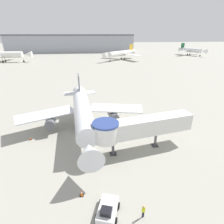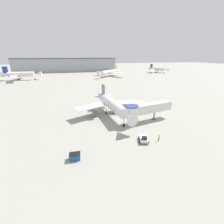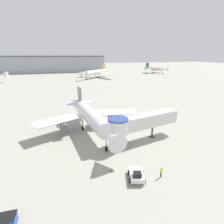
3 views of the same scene
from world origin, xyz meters
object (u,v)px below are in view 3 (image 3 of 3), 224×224
pushback_tug_white (136,175)px  jet_bridge (139,122)px  ground_crew_marshaller (161,171)px  traffic_cone_near_nose (112,169)px  background_jet_green_tail (155,69)px  traffic_cone_starboard_wing (132,128)px  main_airplane (90,116)px  traffic_cone_port_wing (48,141)px  background_jet_gold_tail (96,72)px  service_container_blue (5,222)px

pushback_tug_white → jet_bridge: bearing=80.0°
ground_crew_marshaller → pushback_tug_white: bearing=146.1°
traffic_cone_near_nose → background_jet_green_tail: (94.97, 142.15, 4.12)m
traffic_cone_starboard_wing → ground_crew_marshaller: ground_crew_marshaller is taller
main_airplane → ground_crew_marshaller: (6.68, -19.95, -3.00)m
jet_bridge → traffic_cone_port_wing: jet_bridge is taller
main_airplane → jet_bridge: bearing=-47.4°
background_jet_gold_tail → background_jet_green_tail: 71.99m
main_airplane → service_container_blue: 25.96m
traffic_cone_port_wing → background_jet_green_tail: size_ratio=0.02×
background_jet_gold_tail → service_container_blue: bearing=-60.4°
traffic_cone_port_wing → ground_crew_marshaller: bearing=-46.4°
pushback_tug_white → background_jet_gold_tail: 125.52m
jet_bridge → ground_crew_marshaller: size_ratio=9.88×
traffic_cone_starboard_wing → background_jet_gold_tail: 107.47m
ground_crew_marshaller → background_jet_gold_tail: bearing=59.1°
jet_bridge → pushback_tug_white: jet_bridge is taller
main_airplane → background_jet_gold_tail: 107.38m
background_jet_gold_tail → traffic_cone_near_nose: bearing=-55.0°
pushback_tug_white → traffic_cone_near_nose: pushback_tug_white is taller
main_airplane → background_jet_gold_tail: bearing=70.4°
ground_crew_marshaller → traffic_cone_near_nose: bearing=129.5°
service_container_blue → traffic_cone_port_wing: size_ratio=3.69×
pushback_tug_white → ground_crew_marshaller: 3.85m
traffic_cone_starboard_wing → traffic_cone_near_nose: bearing=-125.5°
jet_bridge → pushback_tug_white: size_ratio=4.55×
traffic_cone_near_nose → main_airplane: bearing=90.0°
background_jet_gold_tail → traffic_cone_port_wing: bearing=-61.5°
traffic_cone_starboard_wing → ground_crew_marshaller: bearing=-101.0°
jet_bridge → background_jet_gold_tail: bearing=70.9°
service_container_blue → main_airplane: bearing=57.3°
main_airplane → service_container_blue: bearing=-128.1°
jet_bridge → traffic_cone_starboard_wing: bearing=67.6°
background_jet_green_tail → traffic_cone_starboard_wing: bearing=-144.4°
main_airplane → background_jet_green_tail: size_ratio=0.99×
service_container_blue → traffic_cone_port_wing: service_container_blue is taller
service_container_blue → traffic_cone_starboard_wing: service_container_blue is taller
traffic_cone_near_nose → traffic_cone_port_wing: traffic_cone_near_nose is taller
pushback_tug_white → traffic_cone_starboard_wing: size_ratio=4.97×
pushback_tug_white → service_container_blue: size_ratio=1.60×
pushback_tug_white → background_jet_green_tail: background_jet_green_tail is taller
jet_bridge → traffic_cone_port_wing: 20.02m
traffic_cone_port_wing → background_jet_gold_tail: bearing=71.2°
jet_bridge → pushback_tug_white: bearing=-128.4°
jet_bridge → traffic_cone_near_nose: 12.81m
traffic_cone_starboard_wing → background_jet_green_tail: size_ratio=0.03×
traffic_cone_starboard_wing → service_container_blue: bearing=-140.9°
ground_crew_marshaller → background_jet_gold_tail: 125.65m
main_airplane → traffic_cone_near_nose: bearing=-95.4°
jet_bridge → traffic_cone_port_wing: size_ratio=26.91×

